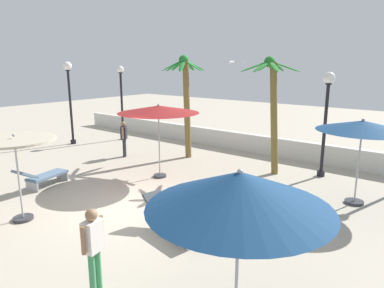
% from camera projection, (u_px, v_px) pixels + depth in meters
% --- Properties ---
extents(ground_plane, '(56.00, 56.00, 0.00)m').
position_uv_depth(ground_plane, '(131.00, 208.00, 10.15)').
color(ground_plane, '#B2A893').
extents(boundary_wall, '(25.20, 0.30, 0.84)m').
position_uv_depth(boundary_wall, '(262.00, 145.00, 16.22)').
color(boundary_wall, silver).
rests_on(boundary_wall, ground_plane).
extents(patio_umbrella_0, '(2.92, 2.92, 2.71)m').
position_uv_depth(patio_umbrella_0, '(158.00, 110.00, 12.38)').
color(patio_umbrella_0, '#333338').
rests_on(patio_umbrella_0, ground_plane).
extents(patio_umbrella_1, '(2.61, 2.61, 2.72)m').
position_uv_depth(patio_umbrella_1, '(239.00, 191.00, 4.77)').
color(patio_umbrella_1, '#333338').
rests_on(patio_umbrella_1, ground_plane).
extents(patio_umbrella_2, '(2.04, 2.04, 2.36)m').
position_uv_depth(patio_umbrella_2, '(15.00, 147.00, 8.94)').
color(patio_umbrella_2, '#333338').
rests_on(patio_umbrella_2, ground_plane).
extents(patio_umbrella_3, '(2.56, 2.56, 2.58)m').
position_uv_depth(patio_umbrella_3, '(362.00, 127.00, 9.97)').
color(patio_umbrella_3, '#333338').
rests_on(patio_umbrella_3, ground_plane).
extents(palm_tree_0, '(2.28, 2.29, 4.36)m').
position_uv_depth(palm_tree_0, '(272.00, 98.00, 12.84)').
color(palm_tree_0, brown).
rests_on(palm_tree_0, ground_plane).
extents(palm_tree_1, '(1.94, 1.96, 4.46)m').
position_uv_depth(palm_tree_1, '(186.00, 94.00, 15.14)').
color(palm_tree_1, brown).
rests_on(palm_tree_1, ground_plane).
extents(lamp_post_0, '(0.43, 0.43, 4.20)m').
position_uv_depth(lamp_post_0, '(69.00, 89.00, 17.65)').
color(lamp_post_0, black).
rests_on(lamp_post_0, ground_plane).
extents(lamp_post_2, '(0.36, 0.36, 3.98)m').
position_uv_depth(lamp_post_2, '(121.00, 95.00, 18.82)').
color(lamp_post_2, black).
rests_on(lamp_post_2, ground_plane).
extents(lamp_post_3, '(0.42, 0.42, 3.82)m').
position_uv_depth(lamp_post_3, '(326.00, 108.00, 12.45)').
color(lamp_post_3, black).
rests_on(lamp_post_3, ground_plane).
extents(lounge_chair_1, '(0.95, 1.94, 0.83)m').
position_uv_depth(lounge_chair_1, '(42.00, 176.00, 11.77)').
color(lounge_chair_1, '#B7B7BC').
rests_on(lounge_chair_1, ground_plane).
extents(lounge_chair_2, '(1.95, 0.90, 0.84)m').
position_uv_depth(lounge_chair_2, '(172.00, 218.00, 8.56)').
color(lounge_chair_2, '#B7B7BC').
rests_on(lounge_chair_2, ground_plane).
extents(guest_0, '(0.41, 0.46, 1.60)m').
position_uv_depth(guest_0, '(124.00, 136.00, 15.53)').
color(guest_0, '#26262D').
rests_on(guest_0, ground_plane).
extents(guest_1, '(0.31, 0.55, 1.62)m').
position_uv_depth(guest_1, '(93.00, 243.00, 6.23)').
color(guest_1, '#3F8C59').
rests_on(guest_1, ground_plane).
extents(seagull_0, '(1.13, 0.38, 0.14)m').
position_uv_depth(seagull_0, '(231.00, 62.00, 14.29)').
color(seagull_0, white).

